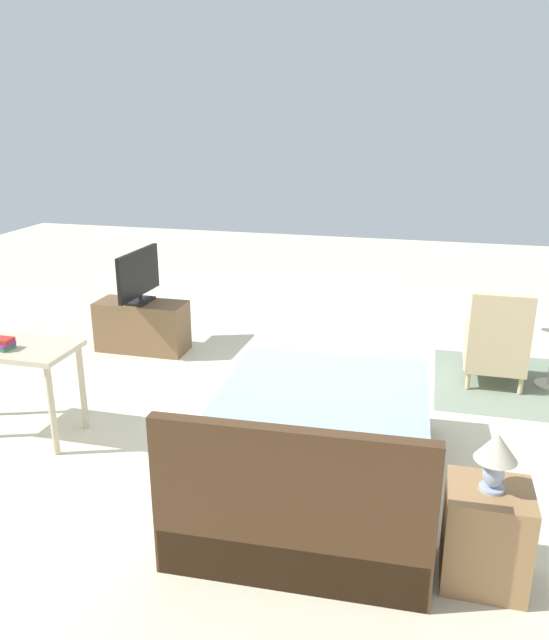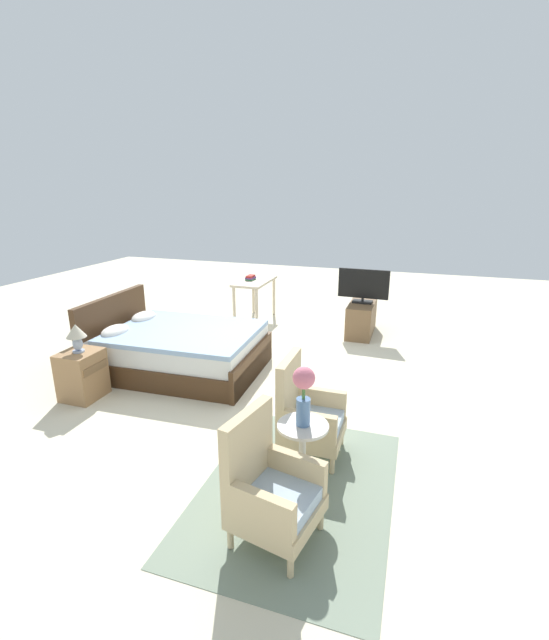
{
  "view_description": "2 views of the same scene",
  "coord_description": "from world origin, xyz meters",
  "px_view_note": "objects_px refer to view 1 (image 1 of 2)",
  "views": [
    {
      "loc": [
        -0.84,
        4.78,
        2.43
      ],
      "look_at": [
        0.4,
        -0.12,
        0.76
      ],
      "focal_mm": 35.0,
      "sensor_mm": 36.0,
      "label": 1
    },
    {
      "loc": [
        -4.85,
        -1.76,
        2.35
      ],
      "look_at": [
        0.28,
        -0.07,
        0.68
      ],
      "focal_mm": 24.0,
      "sensor_mm": 36.0,
      "label": 2
    }
  ],
  "objects_px": {
    "vanity_desk": "(10,359)",
    "armchair_by_window_right": "(496,347)",
    "nightstand": "(486,535)",
    "tv_stand": "(142,326)",
    "book_stack": "(0,343)",
    "table_lamp": "(496,453)",
    "bed": "(316,450)",
    "tv_flatscreen": "(138,276)"
  },
  "relations": [
    {
      "from": "vanity_desk",
      "to": "armchair_by_window_right",
      "type": "bearing_deg",
      "value": -152.78
    },
    {
      "from": "armchair_by_window_right",
      "to": "nightstand",
      "type": "distance_m",
      "value": 2.75
    },
    {
      "from": "tv_stand",
      "to": "book_stack",
      "type": "distance_m",
      "value": 2.11
    },
    {
      "from": "vanity_desk",
      "to": "table_lamp",
      "type": "bearing_deg",
      "value": 166.87
    },
    {
      "from": "armchair_by_window_right",
      "to": "nightstand",
      "type": "relative_size",
      "value": 1.62
    },
    {
      "from": "book_stack",
      "to": "table_lamp",
      "type": "bearing_deg",
      "value": 168.13
    },
    {
      "from": "bed",
      "to": "armchair_by_window_right",
      "type": "height_order",
      "value": "bed"
    },
    {
      "from": "nightstand",
      "to": "table_lamp",
      "type": "distance_m",
      "value": 0.5
    },
    {
      "from": "book_stack",
      "to": "vanity_desk",
      "type": "bearing_deg",
      "value": -91.71
    },
    {
      "from": "vanity_desk",
      "to": "bed",
      "type": "bearing_deg",
      "value": 175.72
    },
    {
      "from": "armchair_by_window_right",
      "to": "tv_flatscreen",
      "type": "distance_m",
      "value": 3.62
    },
    {
      "from": "tv_stand",
      "to": "tv_flatscreen",
      "type": "xyz_separation_m",
      "value": [
        0.0,
        -0.0,
        0.56
      ]
    },
    {
      "from": "book_stack",
      "to": "armchair_by_window_right",
      "type": "bearing_deg",
      "value": -151.83
    },
    {
      "from": "tv_flatscreen",
      "to": "book_stack",
      "type": "relative_size",
      "value": 3.91
    },
    {
      "from": "table_lamp",
      "to": "tv_stand",
      "type": "distance_m",
      "value": 4.37
    },
    {
      "from": "table_lamp",
      "to": "book_stack",
      "type": "bearing_deg",
      "value": -11.87
    },
    {
      "from": "armchair_by_window_right",
      "to": "table_lamp",
      "type": "height_order",
      "value": "armchair_by_window_right"
    },
    {
      "from": "tv_flatscreen",
      "to": "tv_stand",
      "type": "bearing_deg",
      "value": 177.87
    },
    {
      "from": "bed",
      "to": "tv_flatscreen",
      "type": "distance_m",
      "value": 3.18
    },
    {
      "from": "nightstand",
      "to": "vanity_desk",
      "type": "bearing_deg",
      "value": -13.12
    },
    {
      "from": "nightstand",
      "to": "tv_stand",
      "type": "distance_m",
      "value": 4.34
    },
    {
      "from": "armchair_by_window_right",
      "to": "tv_stand",
      "type": "bearing_deg",
      "value": -0.54
    },
    {
      "from": "table_lamp",
      "to": "vanity_desk",
      "type": "height_order",
      "value": "table_lamp"
    },
    {
      "from": "armchair_by_window_right",
      "to": "nightstand",
      "type": "bearing_deg",
      "value": 84.69
    },
    {
      "from": "tv_stand",
      "to": "tv_flatscreen",
      "type": "relative_size",
      "value": 1.17
    },
    {
      "from": "tv_flatscreen",
      "to": "bed",
      "type": "bearing_deg",
      "value": 137.02
    },
    {
      "from": "nightstand",
      "to": "table_lamp",
      "type": "height_order",
      "value": "table_lamp"
    },
    {
      "from": "tv_flatscreen",
      "to": "book_stack",
      "type": "distance_m",
      "value": 2.04
    },
    {
      "from": "bed",
      "to": "nightstand",
      "type": "xyz_separation_m",
      "value": [
        -1.05,
        0.63,
        -0.02
      ]
    },
    {
      "from": "bed",
      "to": "table_lamp",
      "type": "xyz_separation_m",
      "value": [
        -1.05,
        0.63,
        0.48
      ]
    },
    {
      "from": "bed",
      "to": "table_lamp",
      "type": "bearing_deg",
      "value": 148.92
    },
    {
      "from": "armchair_by_window_right",
      "to": "nightstand",
      "type": "height_order",
      "value": "armchair_by_window_right"
    },
    {
      "from": "table_lamp",
      "to": "tv_flatscreen",
      "type": "relative_size",
      "value": 0.4
    },
    {
      "from": "armchair_by_window_right",
      "to": "tv_flatscreen",
      "type": "bearing_deg",
      "value": -0.54
    },
    {
      "from": "armchair_by_window_right",
      "to": "tv_stand",
      "type": "height_order",
      "value": "armchair_by_window_right"
    },
    {
      "from": "armchair_by_window_right",
      "to": "book_stack",
      "type": "bearing_deg",
      "value": 28.17
    },
    {
      "from": "tv_stand",
      "to": "vanity_desk",
      "type": "height_order",
      "value": "vanity_desk"
    },
    {
      "from": "tv_flatscreen",
      "to": "book_stack",
      "type": "height_order",
      "value": "tv_flatscreen"
    },
    {
      "from": "tv_stand",
      "to": "book_stack",
      "type": "relative_size",
      "value": 4.57
    },
    {
      "from": "tv_stand",
      "to": "vanity_desk",
      "type": "bearing_deg",
      "value": 85.77
    },
    {
      "from": "nightstand",
      "to": "book_stack",
      "type": "xyz_separation_m",
      "value": [
        3.48,
        -0.73,
        0.51
      ]
    },
    {
      "from": "tv_stand",
      "to": "book_stack",
      "type": "height_order",
      "value": "book_stack"
    }
  ]
}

